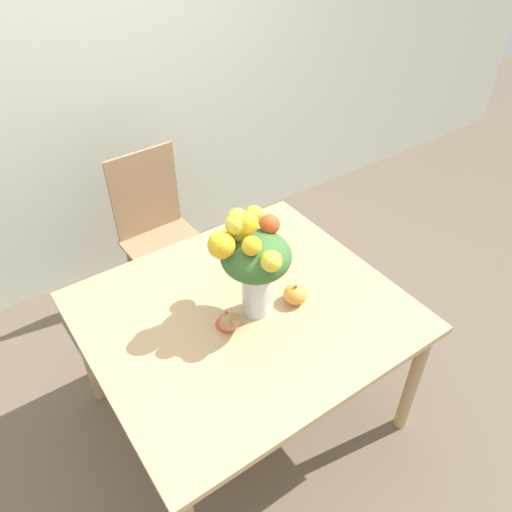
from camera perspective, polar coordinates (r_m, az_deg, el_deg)
name	(u,v)px	position (r m, az deg, el deg)	size (l,w,h in m)	color
ground_plane	(246,409)	(2.67, -1.11, -17.03)	(12.00, 12.00, 0.00)	brown
wall_back	(86,61)	(2.97, -18.88, 20.37)	(8.00, 0.06, 2.70)	silver
dining_table	(245,323)	(2.17, -1.32, -7.67)	(1.28, 1.14, 0.72)	tan
flower_vase	(253,258)	(1.92, -0.32, -0.24)	(0.32, 0.33, 0.49)	silver
pumpkin	(295,294)	(2.12, 4.49, -4.38)	(0.10, 0.10, 0.09)	gold
turkey_figurine	(228,319)	(2.02, -3.20, -7.23)	(0.10, 0.13, 0.08)	#A87A4C
dining_chair_near_window	(160,235)	(2.91, -10.90, 2.40)	(0.43, 0.43, 0.98)	#9E7A56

